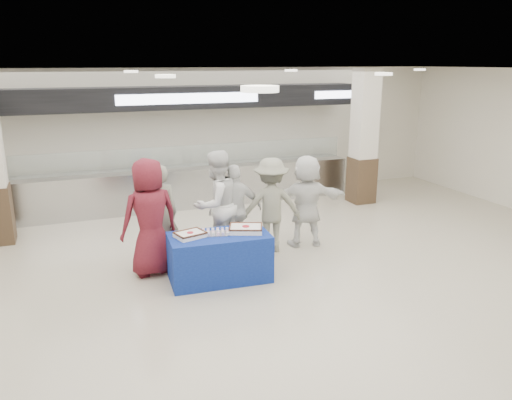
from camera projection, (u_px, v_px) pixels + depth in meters
name	position (u px, v px, depth m)	size (l,w,h in m)	color
ground	(280.00, 302.00, 7.15)	(14.00, 14.00, 0.00)	beige
serving_line	(188.00, 158.00, 11.69)	(8.70, 0.85, 2.80)	#B4B7BC
column_right	(364.00, 140.00, 11.90)	(0.55, 0.55, 3.20)	#39281A
display_table	(220.00, 257.00, 7.81)	(1.55, 0.78, 0.75)	navy
sheet_cake_left	(190.00, 234.00, 7.60)	(0.50, 0.44, 0.09)	white
sheet_cake_right	(246.00, 228.00, 7.85)	(0.62, 0.56, 0.10)	white
cupcake_tray	(216.00, 232.00, 7.73)	(0.43, 0.36, 0.06)	#AAAAAE
civilian_maroon	(150.00, 217.00, 7.90)	(0.93, 0.61, 1.91)	maroon
soldier_a	(159.00, 215.00, 8.33)	(0.63, 0.41, 1.73)	slate
chef_tall	(216.00, 205.00, 8.62)	(0.92, 0.72, 1.89)	white
chef_short	(235.00, 210.00, 8.77)	(0.95, 0.40, 1.63)	white
soldier_b	(271.00, 205.00, 8.91)	(1.11, 0.64, 1.71)	slate
civilian_white	(306.00, 201.00, 9.19)	(1.59, 0.51, 1.72)	white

